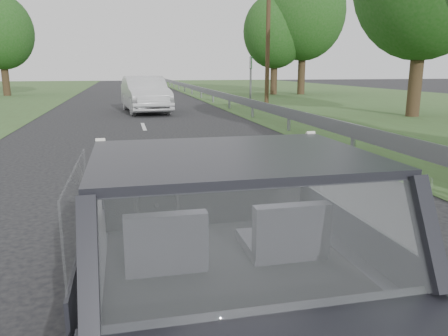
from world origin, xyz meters
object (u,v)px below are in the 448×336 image
highway_sign (251,82)px  cat (216,170)px  utility_pole (268,38)px  subject_car (218,240)px  other_car (145,94)px

highway_sign → cat: bearing=-96.0°
cat → utility_pole: size_ratio=0.09×
cat → utility_pole: 21.10m
subject_car → other_car: (0.34, 17.21, 0.07)m
subject_car → cat: (0.13, 0.64, 0.37)m
subject_car → cat: 0.75m
subject_car → highway_sign: 19.52m
cat → highway_sign: size_ratio=0.26×
cat → highway_sign: 18.87m
cat → other_car: 16.58m
subject_car → highway_sign: size_ratio=1.60×
highway_sign → utility_pole: size_ratio=0.35×
other_car → highway_sign: (5.34, 1.46, 0.45)m
other_car → utility_pole: utility_pole is taller
subject_car → other_car: bearing=88.9°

